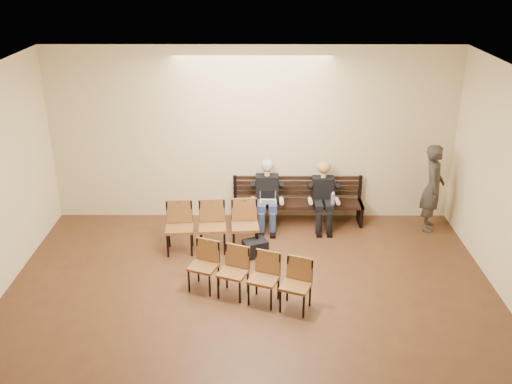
# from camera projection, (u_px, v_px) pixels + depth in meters

# --- Properties ---
(ground) EXTENTS (10.00, 10.00, 0.00)m
(ground) POSITION_uv_depth(u_px,v_px,m) (249.00, 383.00, 7.31)
(ground) COLOR #52321C
(ground) RESTS_ON ground
(room_walls) EXTENTS (8.02, 10.01, 3.51)m
(room_walls) POSITION_uv_depth(u_px,v_px,m) (249.00, 177.00, 7.03)
(room_walls) COLOR beige
(room_walls) RESTS_ON ground
(bench) EXTENTS (2.60, 0.90, 0.45)m
(bench) POSITION_uv_depth(u_px,v_px,m) (297.00, 213.00, 11.49)
(bench) COLOR black
(bench) RESTS_ON ground
(seated_man) EXTENTS (0.56, 0.78, 1.35)m
(seated_man) POSITION_uv_depth(u_px,v_px,m) (267.00, 195.00, 11.21)
(seated_man) COLOR black
(seated_man) RESTS_ON ground
(seated_woman) EXTENTS (0.53, 0.73, 1.23)m
(seated_woman) POSITION_uv_depth(u_px,v_px,m) (323.00, 198.00, 11.23)
(seated_woman) COLOR black
(seated_woman) RESTS_ON ground
(laptop) EXTENTS (0.34, 0.28, 0.23)m
(laptop) POSITION_uv_depth(u_px,v_px,m) (268.00, 203.00, 11.09)
(laptop) COLOR silver
(laptop) RESTS_ON bench
(water_bottle) EXTENTS (0.08, 0.08, 0.25)m
(water_bottle) POSITION_uv_depth(u_px,v_px,m) (332.00, 204.00, 11.02)
(water_bottle) COLOR silver
(water_bottle) RESTS_ON bench
(bag) EXTENTS (0.49, 0.42, 0.31)m
(bag) POSITION_uv_depth(u_px,v_px,m) (255.00, 248.00, 10.28)
(bag) COLOR black
(bag) RESTS_ON ground
(passerby) EXTENTS (0.67, 0.84, 2.00)m
(passerby) POSITION_uv_depth(u_px,v_px,m) (434.00, 181.00, 10.98)
(passerby) COLOR #332E2A
(passerby) RESTS_ON ground
(chair_row_front) EXTENTS (2.02, 1.14, 0.82)m
(chair_row_front) POSITION_uv_depth(u_px,v_px,m) (248.00, 276.00, 8.92)
(chair_row_front) COLOR brown
(chair_row_front) RESTS_ON ground
(chair_row_back) EXTENTS (1.72, 0.64, 0.94)m
(chair_row_back) POSITION_uv_depth(u_px,v_px,m) (212.00, 227.00, 10.35)
(chair_row_back) COLOR brown
(chair_row_back) RESTS_ON ground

